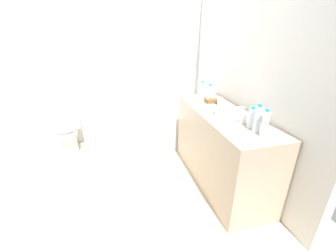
{
  "coord_description": "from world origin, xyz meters",
  "views": [
    {
      "loc": [
        0.09,
        -2.32,
        1.75
      ],
      "look_at": [
        0.78,
        0.19,
        0.58
      ],
      "focal_mm": 23.48,
      "sensor_mm": 36.0,
      "label": 1
    }
  ],
  "objects_px": {
    "soap_dish": "(219,107)",
    "toilet_paper_roll": "(52,154)",
    "sink_basin": "(228,112)",
    "bathtub": "(150,127)",
    "amenity_basket": "(211,101)",
    "drinking_glass_0": "(220,102)",
    "water_bottle_1": "(265,124)",
    "drinking_glass_1": "(243,118)",
    "toilet": "(67,132)",
    "sink_faucet": "(243,110)",
    "water_bottle_0": "(203,89)",
    "water_bottle_4": "(252,118)",
    "water_bottle_3": "(258,119)",
    "water_bottle_2": "(210,92)"
  },
  "relations": [
    {
      "from": "toilet",
      "to": "soap_dish",
      "type": "bearing_deg",
      "value": 58.98
    },
    {
      "from": "bathtub",
      "to": "water_bottle_0",
      "type": "bearing_deg",
      "value": -37.64
    },
    {
      "from": "drinking_glass_0",
      "to": "toilet_paper_roll",
      "type": "bearing_deg",
      "value": 158.92
    },
    {
      "from": "sink_faucet",
      "to": "drinking_glass_1",
      "type": "xyz_separation_m",
      "value": [
        -0.15,
        -0.23,
        0.01
      ]
    },
    {
      "from": "water_bottle_2",
      "to": "toilet_paper_roll",
      "type": "distance_m",
      "value": 2.43
    },
    {
      "from": "water_bottle_2",
      "to": "amenity_basket",
      "type": "xyz_separation_m",
      "value": [
        -0.04,
        -0.13,
        -0.07
      ]
    },
    {
      "from": "water_bottle_2",
      "to": "soap_dish",
      "type": "xyz_separation_m",
      "value": [
        -0.03,
        -0.33,
        -0.08
      ]
    },
    {
      "from": "bathtub",
      "to": "water_bottle_1",
      "type": "bearing_deg",
      "value": -69.43
    },
    {
      "from": "drinking_glass_1",
      "to": "water_bottle_3",
      "type": "bearing_deg",
      "value": -89.57
    },
    {
      "from": "water_bottle_3",
      "to": "toilet_paper_roll",
      "type": "xyz_separation_m",
      "value": [
        -2.15,
        1.61,
        -0.96
      ]
    },
    {
      "from": "water_bottle_1",
      "to": "soap_dish",
      "type": "bearing_deg",
      "value": 91.34
    },
    {
      "from": "toilet",
      "to": "sink_faucet",
      "type": "height_order",
      "value": "sink_faucet"
    },
    {
      "from": "bathtub",
      "to": "drinking_glass_1",
      "type": "xyz_separation_m",
      "value": [
        0.66,
        -1.47,
        0.66
      ]
    },
    {
      "from": "water_bottle_0",
      "to": "water_bottle_2",
      "type": "height_order",
      "value": "water_bottle_0"
    },
    {
      "from": "water_bottle_1",
      "to": "water_bottle_2",
      "type": "height_order",
      "value": "water_bottle_1"
    },
    {
      "from": "sink_faucet",
      "to": "water_bottle_3",
      "type": "bearing_deg",
      "value": -108.4
    },
    {
      "from": "sink_basin",
      "to": "soap_dish",
      "type": "bearing_deg",
      "value": 86.77
    },
    {
      "from": "water_bottle_2",
      "to": "drinking_glass_1",
      "type": "distance_m",
      "value": 0.81
    },
    {
      "from": "toilet",
      "to": "water_bottle_2",
      "type": "height_order",
      "value": "water_bottle_2"
    },
    {
      "from": "sink_basin",
      "to": "drinking_glass_0",
      "type": "bearing_deg",
      "value": 78.45
    },
    {
      "from": "water_bottle_0",
      "to": "water_bottle_1",
      "type": "relative_size",
      "value": 0.84
    },
    {
      "from": "water_bottle_1",
      "to": "drinking_glass_1",
      "type": "height_order",
      "value": "water_bottle_1"
    },
    {
      "from": "water_bottle_1",
      "to": "water_bottle_3",
      "type": "relative_size",
      "value": 0.95
    },
    {
      "from": "amenity_basket",
      "to": "soap_dish",
      "type": "xyz_separation_m",
      "value": [
        0.01,
        -0.2,
        -0.02
      ]
    },
    {
      "from": "toilet",
      "to": "water_bottle_2",
      "type": "distance_m",
      "value": 2.14
    },
    {
      "from": "water_bottle_1",
      "to": "water_bottle_2",
      "type": "relative_size",
      "value": 1.21
    },
    {
      "from": "bathtub",
      "to": "amenity_basket",
      "type": "relative_size",
      "value": 12.13
    },
    {
      "from": "bathtub",
      "to": "drinking_glass_0",
      "type": "height_order",
      "value": "bathtub"
    },
    {
      "from": "drinking_glass_0",
      "to": "soap_dish",
      "type": "height_order",
      "value": "drinking_glass_0"
    },
    {
      "from": "sink_basin",
      "to": "amenity_basket",
      "type": "height_order",
      "value": "sink_basin"
    },
    {
      "from": "drinking_glass_1",
      "to": "water_bottle_0",
      "type": "bearing_deg",
      "value": 90.52
    },
    {
      "from": "water_bottle_4",
      "to": "toilet_paper_roll",
      "type": "xyz_separation_m",
      "value": [
        -2.16,
        1.51,
        -0.93
      ]
    },
    {
      "from": "sink_basin",
      "to": "bathtub",
      "type": "bearing_deg",
      "value": 117.09
    },
    {
      "from": "toilet_paper_roll",
      "to": "drinking_glass_1",
      "type": "bearing_deg",
      "value": -33.04
    },
    {
      "from": "toilet_paper_roll",
      "to": "water_bottle_0",
      "type": "bearing_deg",
      "value": -11.34
    },
    {
      "from": "water_bottle_3",
      "to": "water_bottle_1",
      "type": "bearing_deg",
      "value": -86.41
    },
    {
      "from": "sink_basin",
      "to": "sink_faucet",
      "type": "height_order",
      "value": "sink_faucet"
    },
    {
      "from": "sink_faucet",
      "to": "toilet_paper_roll",
      "type": "bearing_deg",
      "value": 153.1
    },
    {
      "from": "sink_basin",
      "to": "drinking_glass_0",
      "type": "height_order",
      "value": "drinking_glass_0"
    },
    {
      "from": "water_bottle_1",
      "to": "toilet_paper_roll",
      "type": "distance_m",
      "value": 2.9
    },
    {
      "from": "toilet_paper_roll",
      "to": "amenity_basket",
      "type": "bearing_deg",
      "value": -18.72
    },
    {
      "from": "water_bottle_1",
      "to": "soap_dish",
      "type": "height_order",
      "value": "water_bottle_1"
    },
    {
      "from": "water_bottle_0",
      "to": "water_bottle_4",
      "type": "bearing_deg",
      "value": -88.68
    },
    {
      "from": "toilet",
      "to": "drinking_glass_0",
      "type": "distance_m",
      "value": 2.23
    },
    {
      "from": "sink_basin",
      "to": "water_bottle_3",
      "type": "relative_size",
      "value": 1.11
    },
    {
      "from": "sink_faucet",
      "to": "drinking_glass_0",
      "type": "bearing_deg",
      "value": 108.5
    },
    {
      "from": "amenity_basket",
      "to": "toilet_paper_roll",
      "type": "distance_m",
      "value": 2.41
    },
    {
      "from": "water_bottle_2",
      "to": "amenity_basket",
      "type": "distance_m",
      "value": 0.15
    },
    {
      "from": "water_bottle_0",
      "to": "soap_dish",
      "type": "relative_size",
      "value": 2.3
    },
    {
      "from": "soap_dish",
      "to": "toilet_paper_roll",
      "type": "relative_size",
      "value": 0.76
    }
  ]
}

